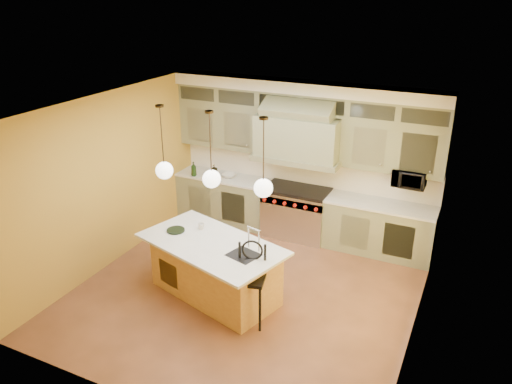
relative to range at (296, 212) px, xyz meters
The scene contains 18 objects.
floor 2.20m from the range, 90.00° to the right, with size 5.00×5.00×0.00m, color brown.
ceiling 3.23m from the range, 90.00° to the right, with size 5.00×5.00×0.00m, color white.
wall_back 1.03m from the range, 90.00° to the left, with size 5.00×5.00×0.00m, color #B68D32.
wall_front 4.74m from the range, 90.00° to the right, with size 5.00×5.00×0.00m, color #B68D32.
wall_left 3.43m from the range, 139.39° to the right, with size 5.00×5.00×0.00m, color #B68D32.
wall_right 3.43m from the range, 40.61° to the right, with size 5.00×5.00×0.00m, color #B68D32.
back_cabinetry 0.95m from the range, 90.00° to the left, with size 5.00×0.77×2.90m.
range is the anchor object (origin of this frame).
kitchen_island 2.43m from the range, 99.37° to the right, with size 2.42×1.73×1.35m.
counter_stool 2.77m from the range, 82.38° to the right, with size 0.51×0.51×1.21m.
microwave 2.18m from the range, ahead, with size 0.54×0.37×0.30m, color black.
oil_bottle_a 2.19m from the range, behind, with size 0.11×0.11×0.29m, color black.
oil_bottle_b 1.85m from the range, behind, with size 0.09×0.10×0.21m, color black.
fruit_bowl 1.52m from the range, behind, with size 0.28×0.28×0.07m, color silver.
cup 2.30m from the range, 110.45° to the right, with size 0.10×0.10×0.09m, color silver.
pendant_left 3.05m from the range, 116.62° to the right, with size 0.26×0.26×1.11m.
pendant_center 2.83m from the range, 99.49° to the right, with size 0.26×0.26×1.11m.
pendant_right 2.83m from the range, 80.51° to the right, with size 0.26×0.26×1.11m.
Camera 1 is at (2.96, -5.88, 4.46)m, focal length 35.00 mm.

